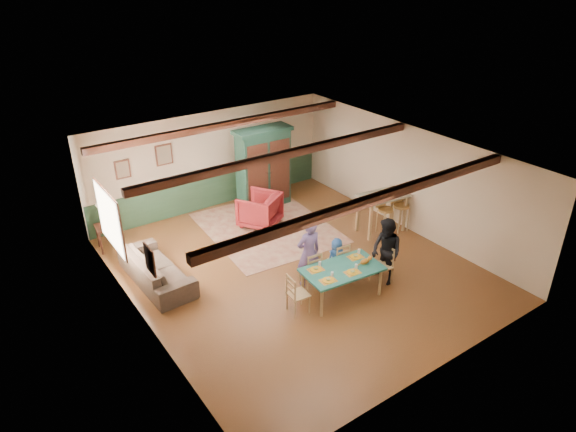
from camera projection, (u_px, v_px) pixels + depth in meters
floor at (295, 268)px, 11.69m from camera, size 8.00×8.00×0.00m
wall_back at (210, 161)px, 14.00m from camera, size 7.00×0.02×2.70m
wall_left at (139, 265)px, 9.29m from camera, size 0.02×8.00×2.70m
wall_right at (409, 179)px, 12.86m from camera, size 0.02×8.00×2.70m
ceiling at (296, 156)px, 10.46m from camera, size 7.00×8.00×0.02m
wainscot_back at (213, 191)px, 14.39m from camera, size 6.95×0.03×0.90m
ceiling_beam_front at (374, 199)px, 8.82m from camera, size 6.95×0.16×0.16m
ceiling_beam_mid at (285, 155)px, 10.79m from camera, size 6.95×0.16×0.16m
ceiling_beam_back at (225, 125)px, 12.69m from camera, size 6.95×0.16×0.16m
window_left at (109, 219)px, 10.46m from camera, size 0.06×1.60×1.30m
picture_left_wall at (150, 260)px, 8.69m from camera, size 0.04×0.42×0.52m
picture_back_a at (164, 155)px, 13.11m from camera, size 0.45×0.04×0.55m
picture_back_b at (123, 169)px, 12.62m from camera, size 0.38×0.04×0.48m
dining_table at (342, 282)px, 10.56m from camera, size 1.70×1.04×0.68m
dining_chair_far_left at (310, 269)px, 10.87m from camera, size 0.41×0.43×0.86m
dining_chair_far_right at (338, 260)px, 11.18m from camera, size 0.41×0.43×0.86m
dining_chair_end_left at (298, 293)px, 10.07m from camera, size 0.43×0.41×0.86m
dining_chair_end_right at (382, 265)px, 10.98m from camera, size 0.43×0.41×0.86m
person_man at (309, 253)px, 10.76m from camera, size 0.60×0.42×1.55m
person_woman at (386, 252)px, 10.88m from camera, size 0.63×0.77×1.49m
person_child at (336, 257)px, 11.23m from camera, size 0.47×0.33×0.91m
cat at (365, 261)px, 10.52m from camera, size 0.33×0.16×0.16m
place_setting_near_left at (328, 279)px, 9.99m from camera, size 0.38×0.30×0.11m
place_setting_near_center at (353, 270)px, 10.25m from camera, size 0.38×0.30×0.11m
place_setting_far_left at (316, 268)px, 10.34m from camera, size 0.38×0.30×0.11m
place_setting_far_right at (356, 255)px, 10.78m from camera, size 0.38×0.30×0.11m
area_rug at (267, 228)px, 13.39m from camera, size 3.23×3.75×0.01m
armoire at (263, 168)px, 14.10m from camera, size 1.61×0.66×2.26m
armchair at (260, 210)px, 13.34m from camera, size 1.31×1.32×0.88m
sofa at (156, 269)px, 11.04m from camera, size 0.97×2.29×0.66m
end_table at (108, 237)px, 12.32m from camera, size 0.55×0.55×0.62m
table_lamp at (104, 215)px, 12.05m from camera, size 0.33×0.33×0.57m
counter_table at (381, 213)px, 13.03m from camera, size 1.30×0.87×1.01m
bar_stool_left at (385, 214)px, 12.94m from camera, size 0.39×0.43×1.05m
bar_stool_right at (401, 211)px, 13.04m from camera, size 0.44×0.48×1.11m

